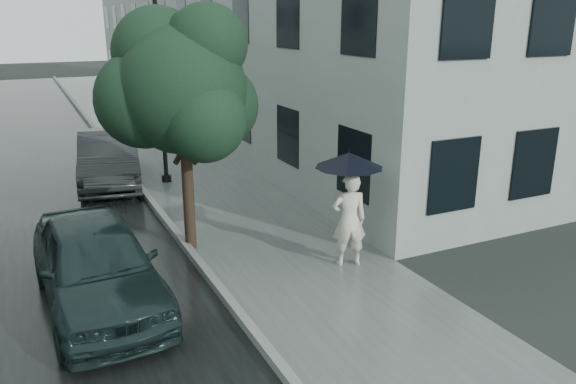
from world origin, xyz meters
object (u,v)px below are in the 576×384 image
street_tree (181,88)px  car_far (109,158)px  lamp_post (154,74)px  pedestrian (349,220)px  car_near (97,264)px

street_tree → car_far: street_tree is taller
street_tree → lamp_post: bearing=83.2°
pedestrian → street_tree: (-2.51, 2.21, 2.38)m
pedestrian → car_near: 4.58m
lamp_post → car_near: 7.75m
street_tree → lamp_post: 5.11m
car_far → pedestrian: bearing=-58.9°
pedestrian → street_tree: street_tree is taller
pedestrian → car_far: bearing=-51.6°
street_tree → car_far: (-0.75, 5.52, -2.55)m
street_tree → lamp_post: lamp_post is taller
pedestrian → lamp_post: (-1.91, 7.28, 2.18)m
pedestrian → street_tree: 4.11m
lamp_post → car_near: lamp_post is taller
lamp_post → car_near: bearing=-99.0°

